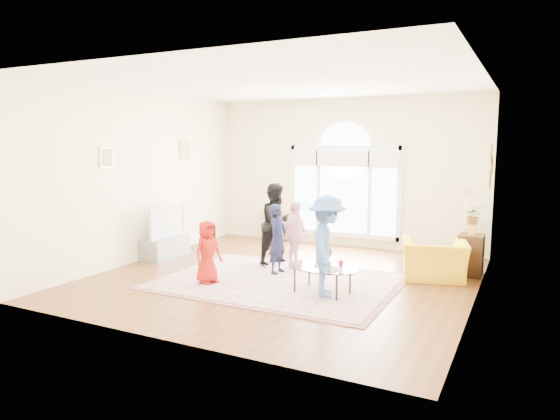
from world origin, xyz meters
The scene contains 18 objects.
ground centered at (0.00, 0.00, 0.00)m, with size 6.00×6.00×0.00m, color #5B3117.
room_shell centered at (0.01, 2.83, 1.57)m, with size 6.00×6.00×6.00m.
area_rug centered at (0.03, -0.27, 0.01)m, with size 3.60×2.60×0.02m, color beige.
rug_border centered at (0.03, -0.27, 0.01)m, with size 3.80×2.80×0.01m, color #8C5554.
tv_console centered at (-2.75, 0.30, 0.21)m, with size 0.45×1.00×0.42m, color gray.
television centered at (-2.74, 0.30, 0.73)m, with size 0.17×1.09×0.63m.
coffee_table centered at (0.92, -0.53, 0.40)m, with size 1.23×0.89×0.54m.
armchair centered at (2.27, 1.04, 0.33)m, with size 1.02×0.89×0.66m, color yellow.
side_cabinet centered at (2.78, 1.63, 0.35)m, with size 0.40×0.50×0.70m, color black.
floor_lamp centered at (2.67, 1.61, 1.28)m, with size 0.30×0.30×1.51m.
plant_pedestal centered at (2.70, 2.65, 0.35)m, with size 0.20×0.20×0.70m, color white.
potted_plant centered at (2.70, 2.65, 0.89)m, with size 0.34×0.30×0.38m, color #33722D.
leaning_picture centered at (-1.70, 2.90, 0.00)m, with size 0.80×0.05×0.62m, color tan.
child_red centered at (-0.93, -0.86, 0.53)m, with size 0.49×0.32×1.01m, color #A31710.
child_navy centered at (-0.20, 0.19, 0.62)m, with size 0.44×0.29×1.20m, color #131833.
child_black centered at (-0.52, 0.78, 0.77)m, with size 0.73×0.57×1.50m, color black.
child_pink centered at (-0.12, 0.70, 0.62)m, with size 0.70×0.29×1.20m, color #F5B1C8.
child_blue centered at (1.03, -0.64, 0.76)m, with size 0.96×0.55×1.49m, color #4773C0.
Camera 1 is at (3.62, -7.30, 2.25)m, focal length 32.00 mm.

